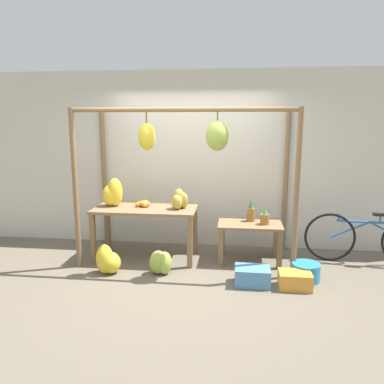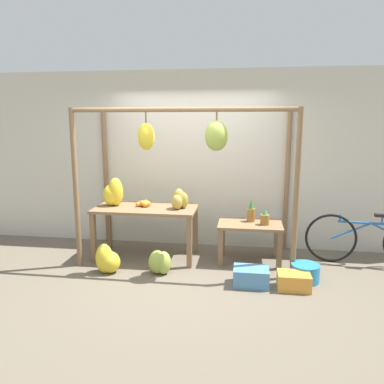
# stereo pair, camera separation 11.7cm
# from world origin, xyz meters

# --- Properties ---
(ground_plane) EXTENTS (20.00, 20.00, 0.00)m
(ground_plane) POSITION_xyz_m (0.00, 0.00, 0.00)
(ground_plane) COLOR #665B4C
(shop_wall_back) EXTENTS (8.00, 0.08, 2.80)m
(shop_wall_back) POSITION_xyz_m (0.00, 1.42, 1.40)
(shop_wall_back) COLOR beige
(shop_wall_back) RESTS_ON ground_plane
(stall_awning) EXTENTS (3.00, 1.28, 2.19)m
(stall_awning) POSITION_xyz_m (0.07, 0.45, 1.54)
(stall_awning) COLOR brown
(stall_awning) RESTS_ON ground_plane
(display_table_main) EXTENTS (1.49, 0.71, 0.77)m
(display_table_main) POSITION_xyz_m (-0.62, 0.67, 0.65)
(display_table_main) COLOR brown
(display_table_main) RESTS_ON ground_plane
(display_table_side) EXTENTS (0.91, 0.60, 0.57)m
(display_table_side) POSITION_xyz_m (0.91, 0.73, 0.46)
(display_table_side) COLOR brown
(display_table_side) RESTS_ON ground_plane
(banana_pile_on_table) EXTENTS (0.39, 0.37, 0.42)m
(banana_pile_on_table) POSITION_xyz_m (-1.12, 0.73, 0.95)
(banana_pile_on_table) COLOR yellow
(banana_pile_on_table) RESTS_ON display_table_main
(orange_pile) EXTENTS (0.21, 0.18, 0.09)m
(orange_pile) POSITION_xyz_m (-0.66, 0.73, 0.81)
(orange_pile) COLOR orange
(orange_pile) RESTS_ON display_table_main
(pineapple_cluster) EXTENTS (0.31, 0.28, 0.33)m
(pineapple_cluster) POSITION_xyz_m (1.01, 0.76, 0.69)
(pineapple_cluster) COLOR olive
(pineapple_cluster) RESTS_ON display_table_side
(banana_pile_ground_left) EXTENTS (0.40, 0.34, 0.40)m
(banana_pile_ground_left) POSITION_xyz_m (-0.99, 0.02, 0.17)
(banana_pile_ground_left) COLOR yellow
(banana_pile_ground_left) RESTS_ON ground_plane
(banana_pile_ground_right) EXTENTS (0.35, 0.27, 0.32)m
(banana_pile_ground_right) POSITION_xyz_m (-0.27, 0.09, 0.16)
(banana_pile_ground_right) COLOR #9EB247
(banana_pile_ground_right) RESTS_ON ground_plane
(fruit_crate_white) EXTENTS (0.43, 0.32, 0.22)m
(fruit_crate_white) POSITION_xyz_m (0.92, -0.10, 0.11)
(fruit_crate_white) COLOR #4C84B2
(fruit_crate_white) RESTS_ON ground_plane
(blue_bucket) EXTENTS (0.36, 0.36, 0.23)m
(blue_bucket) POSITION_xyz_m (1.61, 0.12, 0.11)
(blue_bucket) COLOR teal
(blue_bucket) RESTS_ON ground_plane
(parked_bicycle) EXTENTS (1.75, 0.20, 0.75)m
(parked_bicycle) POSITION_xyz_m (2.59, 0.81, 0.37)
(parked_bicycle) COLOR black
(parked_bicycle) RESTS_ON ground_plane
(papaya_pile) EXTENTS (0.27, 0.32, 0.29)m
(papaya_pile) POSITION_xyz_m (-0.11, 0.68, 0.89)
(papaya_pile) COLOR #B2993D
(papaya_pile) RESTS_ON display_table_main
(fruit_crate_purple) EXTENTS (0.39, 0.29, 0.20)m
(fruit_crate_purple) POSITION_xyz_m (1.44, -0.14, 0.10)
(fruit_crate_purple) COLOR orange
(fruit_crate_purple) RESTS_ON ground_plane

